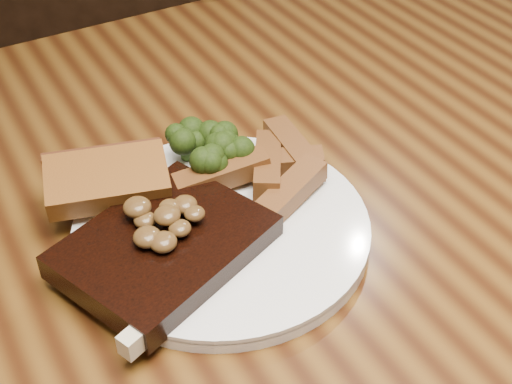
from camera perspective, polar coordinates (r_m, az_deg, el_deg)
dining_table at (r=0.76m, az=-1.13°, el=-7.09°), size 1.60×0.90×0.75m
chair_far at (r=1.35m, az=-10.37°, el=5.91°), size 0.52×0.52×0.86m
plate at (r=0.67m, az=-2.75°, el=-3.05°), size 0.32×0.32×0.01m
steak at (r=0.63m, az=-7.32°, el=-4.36°), size 0.21×0.18×0.03m
steak_bone at (r=0.59m, az=-4.96°, el=-8.04°), size 0.15×0.07×0.02m
mushroom_pile at (r=0.62m, az=-6.99°, el=-1.71°), size 0.07×0.07×0.03m
garlic_bread at (r=0.69m, az=-11.60°, el=-0.32°), size 0.12×0.09×0.02m
potato_wedges at (r=0.69m, az=1.30°, el=0.78°), size 0.13×0.13×0.02m
broccoli_cluster at (r=0.72m, az=-3.38°, el=3.32°), size 0.08×0.08×0.04m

